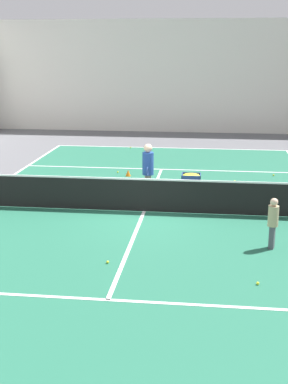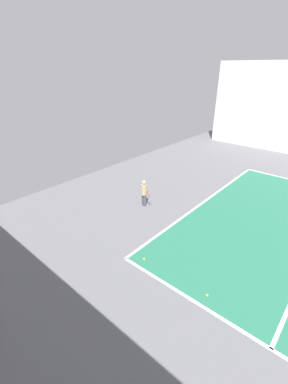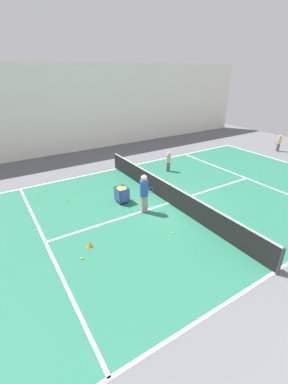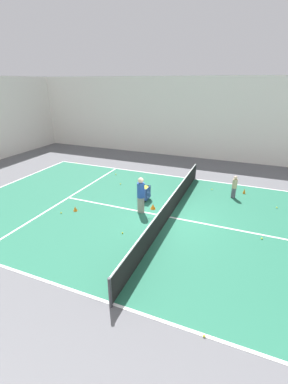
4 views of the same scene
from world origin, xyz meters
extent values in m
plane|color=#5B5B60|center=(0.00, 0.00, 0.00)|extent=(36.01, 36.01, 0.00)
cube|color=#23664C|center=(0.00, 0.00, 0.00)|extent=(11.34, 21.53, 0.00)
cube|color=white|center=(-5.67, 0.00, 0.01)|extent=(0.10, 21.53, 0.00)
cube|color=white|center=(5.67, 0.00, 0.01)|extent=(0.10, 21.53, 0.00)
cube|color=white|center=(0.00, -5.92, 0.01)|extent=(11.34, 0.10, 0.00)
cube|color=white|center=(0.00, 5.92, 0.01)|extent=(11.34, 0.10, 0.00)
cube|color=white|center=(0.00, 0.00, 0.01)|extent=(0.10, 11.84, 0.00)
cube|color=silver|center=(10.98, 0.00, 3.21)|extent=(0.15, 32.31, 6.42)
cylinder|color=#2D2D33|center=(-5.77, 0.00, 0.52)|extent=(0.10, 0.10, 1.05)
cylinder|color=#2D2D33|center=(5.77, 0.00, 0.52)|extent=(0.10, 0.10, 1.05)
cube|color=black|center=(0.00, 0.00, 0.51)|extent=(11.44, 0.03, 0.98)
cube|color=white|center=(0.00, 0.00, 1.02)|extent=(11.44, 0.04, 0.05)
cube|color=#4C4C56|center=(2.37, -12.77, 0.29)|extent=(0.18, 0.24, 0.59)
cylinder|color=tan|center=(2.37, -12.77, 0.85)|extent=(0.33, 0.33, 0.52)
sphere|color=tan|center=(2.37, -12.77, 1.20)|extent=(0.20, 0.20, 0.20)
torus|color=#B22D2D|center=(2.42, -12.46, 0.72)|extent=(0.11, 0.28, 0.28)
cube|color=gray|center=(-0.05, 1.47, 0.41)|extent=(0.19, 0.30, 0.83)
cylinder|color=#234799|center=(-0.05, 1.47, 1.19)|extent=(0.39, 0.39, 0.73)
sphere|color=beige|center=(-0.05, 1.47, 1.70)|extent=(0.28, 0.28, 0.28)
torus|color=#2D478C|center=(-0.02, 1.11, 1.01)|extent=(0.04, 0.28, 0.28)
cube|color=#4C4C56|center=(3.52, -2.64, 0.29)|extent=(0.18, 0.23, 0.58)
cylinder|color=tan|center=(3.52, -2.64, 0.84)|extent=(0.32, 0.32, 0.52)
sphere|color=beige|center=(3.52, -2.64, 1.20)|extent=(0.19, 0.19, 0.19)
cube|color=#2D478C|center=(1.35, 1.88, 0.12)|extent=(0.63, 0.54, 0.02)
cube|color=#2D478C|center=(1.35, 1.62, 0.45)|extent=(0.63, 0.02, 0.67)
cube|color=#2D478C|center=(1.35, 2.14, 0.45)|extent=(0.63, 0.02, 0.67)
cube|color=#2D478C|center=(1.05, 1.88, 0.45)|extent=(0.02, 0.54, 0.67)
cube|color=#2D478C|center=(1.65, 1.88, 0.45)|extent=(0.02, 0.54, 0.67)
ellipsoid|color=yellow|center=(1.35, 1.88, 0.73)|extent=(0.59, 0.50, 0.16)
cylinder|color=black|center=(1.13, 1.69, 0.06)|extent=(0.05, 0.05, 0.12)
cylinder|color=black|center=(1.57, 1.69, 0.06)|extent=(0.05, 0.05, 0.12)
cylinder|color=black|center=(1.13, 2.07, 0.06)|extent=(0.05, 0.05, 0.12)
cylinder|color=black|center=(1.57, 2.07, 0.06)|extent=(0.05, 0.05, 0.12)
cone|color=orange|center=(0.51, 1.04, 0.14)|extent=(0.27, 0.27, 0.27)
cone|color=orange|center=(4.37, -3.19, 0.15)|extent=(0.16, 0.16, 0.30)
cone|color=orange|center=(-1.18, 4.58, 0.13)|extent=(0.21, 0.21, 0.25)
sphere|color=yellow|center=(5.28, -10.24, 0.04)|extent=(0.07, 0.07, 0.07)
sphere|color=yellow|center=(-1.68, 5.07, 0.04)|extent=(0.07, 0.07, 0.07)
sphere|color=yellow|center=(-2.17, 1.44, 0.04)|extent=(0.07, 0.07, 0.07)
sphere|color=yellow|center=(4.21, -1.37, 0.04)|extent=(0.07, 0.07, 0.07)
sphere|color=yellow|center=(-0.35, -4.10, 0.04)|extent=(0.07, 0.07, 0.07)
sphere|color=yellow|center=(4.44, 5.28, 0.04)|extent=(0.07, 0.07, 0.07)
sphere|color=yellow|center=(2.90, 4.12, 0.04)|extent=(0.07, 0.07, 0.07)
sphere|color=yellow|center=(5.26, -7.83, 0.04)|extent=(0.07, 0.07, 0.07)
sphere|color=yellow|center=(3.01, -4.85, 0.04)|extent=(0.07, 0.07, 0.07)
camera|label=1|loc=(1.89, -15.42, 4.84)|focal=50.00mm
camera|label=2|loc=(10.51, -5.70, 6.02)|focal=24.00mm
camera|label=3|loc=(-8.79, 7.02, 6.02)|focal=24.00mm
camera|label=4|loc=(-10.51, -2.98, 6.02)|focal=24.00mm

